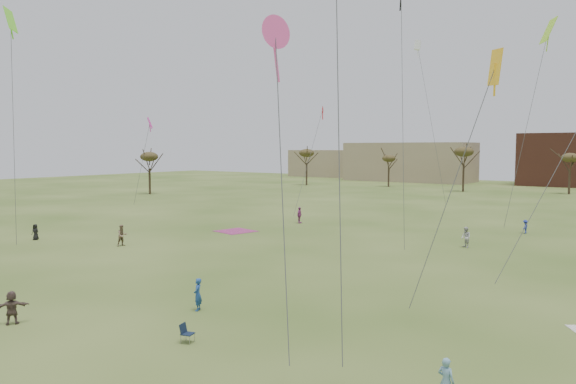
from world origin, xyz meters
The scene contains 15 objects.
ground centered at (0.00, 0.00, 0.00)m, with size 260.00×260.00×0.00m, color #344E18.
flyer_near_right centered at (2.36, 0.47, 0.87)m, with size 0.64×0.42×1.74m, color #204894.
spectator_fore_b centered at (-16.97, 10.37, 0.94)m, with size 0.92×0.71×1.89m, color #836B53.
spectator_fore_c centered at (-3.42, -6.54, 0.84)m, with size 1.56×0.50×1.68m, color brown.
flyer_mid_a centered at (-26.29, 7.60, 0.75)m, with size 0.74×0.48×1.51m, color black.
flyer_mid_c centered at (16.94, -2.38, 0.83)m, with size 0.61×0.40×1.66m, color #6A98B1.
spectator_mid_d centered at (-12.52, 31.62, 0.94)m, with size 1.10×0.46×1.89m, color #AB4793.
spectator_mid_e centered at (8.04, 27.36, 0.91)m, with size 0.88×0.69×1.82m, color silver.
flyer_far_c centered at (10.39, 38.84, 0.70)m, with size 0.90×0.52×1.40m, color #213199.
blanket_plum centered at (-14.45, 22.69, 0.00)m, with size 3.53×3.53×0.03m, color #9D306B.
camp_chair_center centered at (5.50, -3.31, 0.26)m, with size 0.66×0.63×0.87m.
kites_aloft centered at (2.89, 25.69, 18.70)m, with size 63.28×58.19×23.28m.
tree_line centered at (-2.85, 79.12, 7.09)m, with size 117.44×49.32×8.91m.
building_tan centered at (-35.00, 115.00, 5.00)m, with size 32.00×14.00×10.00m, color #937F60.
building_tan_west centered at (-65.00, 122.00, 4.00)m, with size 20.00×12.00×8.00m, color #937F60.
Camera 1 is at (23.06, -19.99, 8.69)m, focal length 34.16 mm.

